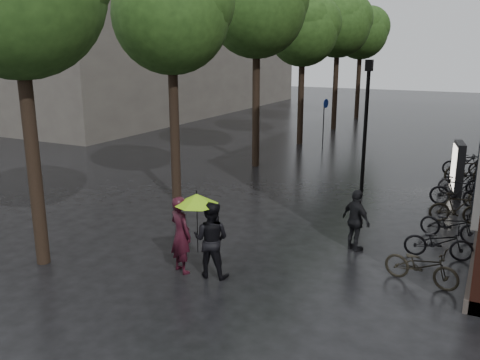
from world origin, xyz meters
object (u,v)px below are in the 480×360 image
Objects in this scene: person_black at (211,239)px; lamp_post at (366,114)px; pedestrian_walking at (356,220)px; parked_bicycles at (456,195)px; ad_lightbox at (457,169)px; person_burgundy at (181,234)px.

person_black is 0.38× the size of lamp_post.
person_black reaches higher than pedestrian_walking.
person_black is 3.98m from pedestrian_walking.
parked_bicycles is 2.87× the size of lamp_post.
ad_lightbox is 0.40× the size of lamp_post.
ad_lightbox is (4.44, 9.79, 0.07)m from person_black.
pedestrian_walking is at bearing -77.79° from lamp_post.
pedestrian_walking is at bearing -112.61° from person_burgundy.
parked_bicycles is at bearing -96.00° from ad_lightbox.
ad_lightbox is (5.19, 9.90, 0.04)m from person_burgundy.
parked_bicycles is at bearing -10.70° from lamp_post.
pedestrian_walking is at bearing -112.25° from parked_bicycles.
ad_lightbox is at bearing -94.00° from person_burgundy.
pedestrian_walking is at bearing -116.39° from ad_lightbox.
pedestrian_walking is 6.07m from lamp_post.
parked_bicycles is 1.85m from ad_lightbox.
pedestrian_walking is 5.38m from parked_bicycles.
ad_lightbox is at bearing 94.77° from parked_bicycles.
lamp_post reaches higher than pedestrian_walking.
parked_bicycles is at bearing -78.70° from pedestrian_walking.
parked_bicycles is (5.34, 8.13, -0.46)m from person_burgundy.
person_black is 0.93× the size of ad_lightbox.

